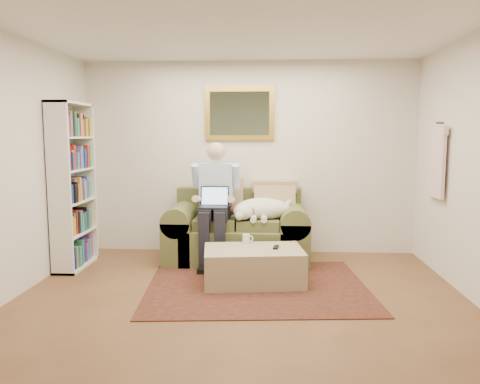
# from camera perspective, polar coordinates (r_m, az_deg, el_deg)

# --- Properties ---
(room_shell) EXTENTS (4.51, 5.00, 2.61)m
(room_shell) POSITION_cam_1_polar(r_m,az_deg,el_deg) (4.27, -0.09, 2.75)
(room_shell) COLOR brown
(room_shell) RESTS_ON ground
(rug) EXTENTS (2.47, 2.05, 0.01)m
(rug) POSITION_cam_1_polar(r_m,az_deg,el_deg) (5.11, 2.08, -11.39)
(rug) COLOR black
(rug) RESTS_ON room_shell
(sofa) EXTENTS (1.81, 0.92, 1.08)m
(sofa) POSITION_cam_1_polar(r_m,az_deg,el_deg) (6.06, -0.32, -5.44)
(sofa) COLOR brown
(sofa) RESTS_ON room_shell
(seated_man) EXTENTS (0.59, 0.85, 1.52)m
(seated_man) POSITION_cam_1_polar(r_m,az_deg,el_deg) (5.84, -3.09, -1.45)
(seated_man) COLOR #8CABD8
(seated_man) RESTS_ON sofa
(laptop) EXTENTS (0.35, 0.28, 0.25)m
(laptop) POSITION_cam_1_polar(r_m,az_deg,el_deg) (5.76, -3.17, -1.19)
(laptop) COLOR black
(laptop) RESTS_ON seated_man
(sleeping_dog) EXTENTS (0.74, 0.47, 0.28)m
(sleeping_dog) POSITION_cam_1_polar(r_m,az_deg,el_deg) (5.88, 2.77, -2.06)
(sleeping_dog) COLOR white
(sleeping_dog) RESTS_ON sofa
(ottoman) EXTENTS (1.14, 0.80, 0.39)m
(ottoman) POSITION_cam_1_polar(r_m,az_deg,el_deg) (5.16, 1.65, -8.99)
(ottoman) COLOR tan
(ottoman) RESTS_ON room_shell
(coffee_mug) EXTENTS (0.08, 0.08, 0.10)m
(coffee_mug) POSITION_cam_1_polar(r_m,az_deg,el_deg) (5.37, 0.75, -5.70)
(coffee_mug) COLOR white
(coffee_mug) RESTS_ON ottoman
(tv_remote) EXTENTS (0.07, 0.16, 0.02)m
(tv_remote) POSITION_cam_1_polar(r_m,az_deg,el_deg) (5.15, 4.41, -6.73)
(tv_remote) COLOR black
(tv_remote) RESTS_ON ottoman
(bookshelf) EXTENTS (0.28, 0.80, 2.00)m
(bookshelf) POSITION_cam_1_polar(r_m,az_deg,el_deg) (6.01, -19.72, 0.71)
(bookshelf) COLOR white
(bookshelf) RESTS_ON room_shell
(wall_mirror) EXTENTS (0.94, 0.04, 0.72)m
(wall_mirror) POSITION_cam_1_polar(r_m,az_deg,el_deg) (6.38, -0.06, 9.55)
(wall_mirror) COLOR gold
(wall_mirror) RESTS_ON room_shell
(hanging_shirt) EXTENTS (0.06, 0.52, 0.90)m
(hanging_shirt) POSITION_cam_1_polar(r_m,az_deg,el_deg) (5.83, 22.82, 3.84)
(hanging_shirt) COLOR #FED3D1
(hanging_shirt) RESTS_ON room_shell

